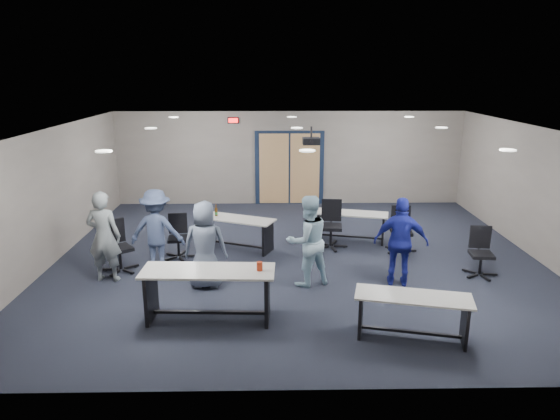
{
  "coord_description": "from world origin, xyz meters",
  "views": [
    {
      "loc": [
        -0.54,
        -9.83,
        3.82
      ],
      "look_at": [
        -0.36,
        -0.3,
        1.14
      ],
      "focal_mm": 32.0,
      "sensor_mm": 36.0,
      "label": 1
    }
  ],
  "objects_px": {
    "chair_back_a": "(178,237)",
    "person_navy": "(401,242)",
    "table_front_right": "(412,309)",
    "person_gray": "(104,237)",
    "table_front_left": "(209,286)",
    "person_back": "(157,230)",
    "person_lightblue": "(308,241)",
    "table_back_left": "(236,227)",
    "table_back_right": "(351,221)",
    "chair_loose_left": "(119,247)",
    "person_plaid": "(205,245)",
    "chair_back_d": "(401,230)",
    "chair_back_c": "(331,225)",
    "chair_loose_right": "(482,253)"
  },
  "relations": [
    {
      "from": "chair_back_a",
      "to": "person_navy",
      "type": "relative_size",
      "value": 0.56
    },
    {
      "from": "table_front_right",
      "to": "chair_back_a",
      "type": "height_order",
      "value": "chair_back_a"
    },
    {
      "from": "chair_back_a",
      "to": "person_gray",
      "type": "distance_m",
      "value": 1.65
    },
    {
      "from": "table_front_left",
      "to": "person_back",
      "type": "bearing_deg",
      "value": 123.7
    },
    {
      "from": "person_back",
      "to": "table_front_right",
      "type": "bearing_deg",
      "value": 152.07
    },
    {
      "from": "person_lightblue",
      "to": "person_navy",
      "type": "relative_size",
      "value": 1.02
    },
    {
      "from": "table_back_left",
      "to": "person_navy",
      "type": "bearing_deg",
      "value": -9.05
    },
    {
      "from": "table_back_right",
      "to": "chair_loose_left",
      "type": "distance_m",
      "value": 5.12
    },
    {
      "from": "table_back_right",
      "to": "person_lightblue",
      "type": "bearing_deg",
      "value": -101.79
    },
    {
      "from": "person_plaid",
      "to": "person_back",
      "type": "relative_size",
      "value": 0.98
    },
    {
      "from": "chair_back_d",
      "to": "person_plaid",
      "type": "relative_size",
      "value": 0.62
    },
    {
      "from": "table_back_left",
      "to": "chair_back_a",
      "type": "height_order",
      "value": "table_back_left"
    },
    {
      "from": "table_back_right",
      "to": "chair_back_c",
      "type": "height_order",
      "value": "chair_back_c"
    },
    {
      "from": "chair_loose_right",
      "to": "person_navy",
      "type": "relative_size",
      "value": 0.57
    },
    {
      "from": "table_back_left",
      "to": "person_plaid",
      "type": "bearing_deg",
      "value": -78.0
    },
    {
      "from": "table_back_left",
      "to": "person_back",
      "type": "xyz_separation_m",
      "value": [
        -1.44,
        -1.21,
        0.33
      ]
    },
    {
      "from": "table_back_left",
      "to": "chair_loose_right",
      "type": "distance_m",
      "value": 5.06
    },
    {
      "from": "person_navy",
      "to": "chair_back_a",
      "type": "bearing_deg",
      "value": -6.52
    },
    {
      "from": "table_front_left",
      "to": "person_gray",
      "type": "xyz_separation_m",
      "value": [
        -2.11,
        1.58,
        0.29
      ]
    },
    {
      "from": "chair_loose_left",
      "to": "person_navy",
      "type": "distance_m",
      "value": 5.37
    },
    {
      "from": "table_front_right",
      "to": "person_back",
      "type": "bearing_deg",
      "value": 161.22
    },
    {
      "from": "chair_loose_left",
      "to": "person_lightblue",
      "type": "height_order",
      "value": "person_lightblue"
    },
    {
      "from": "chair_loose_left",
      "to": "chair_loose_right",
      "type": "distance_m",
      "value": 6.98
    },
    {
      "from": "table_front_left",
      "to": "chair_back_c",
      "type": "distance_m",
      "value": 4.0
    },
    {
      "from": "table_front_right",
      "to": "table_back_right",
      "type": "relative_size",
      "value": 1.01
    },
    {
      "from": "chair_back_d",
      "to": "chair_loose_left",
      "type": "distance_m",
      "value": 5.85
    },
    {
      "from": "chair_back_a",
      "to": "person_back",
      "type": "distance_m",
      "value": 0.78
    },
    {
      "from": "person_plaid",
      "to": "person_lightblue",
      "type": "xyz_separation_m",
      "value": [
        1.85,
        0.06,
        0.04
      ]
    },
    {
      "from": "table_front_right",
      "to": "chair_loose_right",
      "type": "bearing_deg",
      "value": 62.66
    },
    {
      "from": "table_back_right",
      "to": "person_lightblue",
      "type": "xyz_separation_m",
      "value": [
        -1.19,
        -2.44,
        0.39
      ]
    },
    {
      "from": "table_front_right",
      "to": "person_gray",
      "type": "bearing_deg",
      "value": 170.12
    },
    {
      "from": "chair_back_a",
      "to": "chair_loose_left",
      "type": "bearing_deg",
      "value": -151.55
    },
    {
      "from": "chair_back_d",
      "to": "table_front_right",
      "type": "bearing_deg",
      "value": -97.22
    },
    {
      "from": "chair_loose_right",
      "to": "person_plaid",
      "type": "relative_size",
      "value": 0.59
    },
    {
      "from": "table_back_right",
      "to": "chair_back_d",
      "type": "bearing_deg",
      "value": -25.18
    },
    {
      "from": "person_gray",
      "to": "person_lightblue",
      "type": "xyz_separation_m",
      "value": [
        3.75,
        -0.25,
        -0.02
      ]
    },
    {
      "from": "table_back_right",
      "to": "chair_loose_right",
      "type": "relative_size",
      "value": 1.83
    },
    {
      "from": "table_front_left",
      "to": "person_navy",
      "type": "distance_m",
      "value": 3.57
    },
    {
      "from": "table_back_left",
      "to": "chair_back_c",
      "type": "relative_size",
      "value": 1.71
    },
    {
      "from": "table_back_left",
      "to": "table_back_right",
      "type": "bearing_deg",
      "value": 34.0
    },
    {
      "from": "table_front_right",
      "to": "table_back_left",
      "type": "bearing_deg",
      "value": 139.43
    },
    {
      "from": "chair_loose_left",
      "to": "table_front_left",
      "type": "bearing_deg",
      "value": -82.42
    },
    {
      "from": "table_back_right",
      "to": "person_lightblue",
      "type": "height_order",
      "value": "person_lightblue"
    },
    {
      "from": "table_front_left",
      "to": "chair_back_c",
      "type": "height_order",
      "value": "chair_back_c"
    },
    {
      "from": "table_front_right",
      "to": "person_plaid",
      "type": "bearing_deg",
      "value": 163.13
    },
    {
      "from": "table_front_left",
      "to": "chair_loose_left",
      "type": "bearing_deg",
      "value": 137.14
    },
    {
      "from": "chair_loose_right",
      "to": "person_gray",
      "type": "distance_m",
      "value": 7.11
    },
    {
      "from": "table_back_right",
      "to": "chair_loose_left",
      "type": "relative_size",
      "value": 1.71
    },
    {
      "from": "chair_back_c",
      "to": "chair_back_d",
      "type": "height_order",
      "value": "chair_back_c"
    },
    {
      "from": "person_navy",
      "to": "person_back",
      "type": "distance_m",
      "value": 4.64
    }
  ]
}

